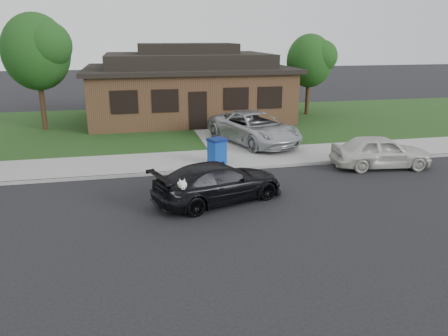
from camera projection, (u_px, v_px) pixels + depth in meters
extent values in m
plane|color=black|center=(128.00, 211.00, 13.70)|extent=(120.00, 120.00, 0.00)
cube|color=gray|center=(127.00, 165.00, 18.36)|extent=(60.00, 3.00, 0.12)
cube|color=gray|center=(127.00, 175.00, 16.95)|extent=(60.00, 0.12, 0.12)
cube|color=#193814|center=(126.00, 127.00, 25.83)|extent=(60.00, 13.00, 0.13)
cube|color=gray|center=(237.00, 133.00, 24.24)|extent=(4.50, 13.00, 0.14)
imported|color=black|center=(219.00, 182.00, 14.36)|extent=(4.82, 3.18, 1.30)
ellipsoid|color=white|center=(182.00, 186.00, 13.22)|extent=(0.34, 0.40, 0.30)
sphere|color=white|center=(183.00, 185.00, 12.98)|extent=(0.26, 0.26, 0.26)
cube|color=white|center=(183.00, 188.00, 12.88)|extent=(0.09, 0.12, 0.07)
sphere|color=black|center=(183.00, 188.00, 12.82)|extent=(0.04, 0.04, 0.04)
cone|color=white|center=(180.00, 180.00, 12.97)|extent=(0.11, 0.11, 0.14)
cone|color=white|center=(184.00, 180.00, 13.00)|extent=(0.11, 0.11, 0.14)
imported|color=#B1B4B8|center=(254.00, 128.00, 21.54)|extent=(4.18, 6.00, 1.52)
imported|color=beige|center=(381.00, 151.00, 18.02)|extent=(4.16, 2.06, 1.36)
cube|color=#0E3B9F|center=(217.00, 152.00, 18.18)|extent=(0.78, 0.78, 0.97)
cube|color=#071A5A|center=(217.00, 140.00, 18.02)|extent=(0.85, 0.85, 0.11)
cylinder|color=black|center=(213.00, 164.00, 17.98)|extent=(0.11, 0.16, 0.15)
cylinder|color=black|center=(224.00, 163.00, 18.06)|extent=(0.11, 0.16, 0.15)
cube|color=#422B1C|center=(188.00, 94.00, 28.05)|extent=(12.00, 8.00, 3.00)
cube|color=black|center=(188.00, 68.00, 27.57)|extent=(12.60, 8.60, 0.25)
cube|color=black|center=(187.00, 60.00, 27.42)|extent=(10.00, 6.50, 0.80)
cube|color=black|center=(187.00, 48.00, 27.21)|extent=(6.00, 3.50, 0.60)
cube|color=black|center=(198.00, 111.00, 24.40)|extent=(1.00, 0.06, 2.10)
cube|color=black|center=(124.00, 102.00, 23.42)|extent=(1.30, 0.05, 1.10)
cube|color=black|center=(165.00, 101.00, 23.86)|extent=(1.30, 0.05, 1.10)
cube|color=black|center=(236.00, 99.00, 24.68)|extent=(1.30, 0.05, 1.10)
cube|color=black|center=(270.00, 98.00, 25.08)|extent=(1.30, 0.05, 1.10)
cylinder|color=#332114|center=(43.00, 108.00, 24.53)|extent=(0.28, 0.28, 2.48)
ellipsoid|color=#143811|center=(36.00, 52.00, 23.64)|extent=(3.60, 3.60, 4.14)
sphere|color=#26591E|center=(48.00, 45.00, 23.18)|extent=(2.52, 2.52, 2.52)
cylinder|color=#332114|center=(307.00, 99.00, 29.35)|extent=(0.28, 0.28, 2.03)
ellipsoid|color=#143811|center=(309.00, 61.00, 28.61)|extent=(3.00, 3.00, 3.45)
sphere|color=#26591E|center=(321.00, 56.00, 28.22)|extent=(2.10, 2.10, 2.10)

